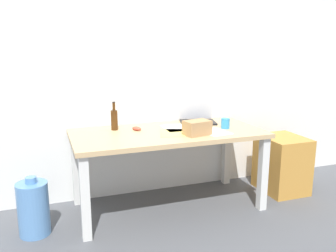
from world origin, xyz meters
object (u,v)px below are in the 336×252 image
object	(u,v)px
beer_bottle	(114,119)
coffee_mug	(225,123)
computer_mouse	(137,128)
cardboard_box	(197,128)
water_cooler_jug	(33,208)
desk	(168,141)
laptop_right	(197,117)
filing_cabinet	(282,164)

from	to	relation	value
beer_bottle	coffee_mug	bearing A→B (deg)	-16.28
computer_mouse	cardboard_box	xyz separation A→B (m)	(0.45, -0.34, 0.05)
beer_bottle	water_cooler_jug	xyz separation A→B (m)	(-0.73, -0.34, -0.60)
coffee_mug	water_cooler_jug	world-z (taller)	coffee_mug
desk	water_cooler_jug	size ratio (longest dim) A/B	3.54
laptop_right	desk	bearing A→B (deg)	-147.23
laptop_right	coffee_mug	size ratio (longest dim) A/B	4.05
desk	laptop_right	xyz separation A→B (m)	(0.40, 0.26, 0.15)
laptop_right	coffee_mug	world-z (taller)	laptop_right
desk	water_cooler_jug	xyz separation A→B (m)	(-1.17, -0.11, -0.41)
laptop_right	beer_bottle	size ratio (longest dim) A/B	1.48
cardboard_box	water_cooler_jug	size ratio (longest dim) A/B	0.46
filing_cabinet	cardboard_box	bearing A→B (deg)	-170.85
cardboard_box	filing_cabinet	xyz separation A→B (m)	(1.03, 0.17, -0.50)
water_cooler_jug	desk	bearing A→B (deg)	5.62
computer_mouse	coffee_mug	distance (m)	0.82
beer_bottle	filing_cabinet	size ratio (longest dim) A/B	0.45
laptop_right	water_cooler_jug	xyz separation A→B (m)	(-1.57, -0.37, -0.56)
beer_bottle	coffee_mug	size ratio (longest dim) A/B	2.73
coffee_mug	water_cooler_jug	xyz separation A→B (m)	(-1.71, -0.05, -0.55)
laptop_right	cardboard_box	xyz separation A→B (m)	(-0.21, -0.46, 0.01)
laptop_right	filing_cabinet	xyz separation A→B (m)	(0.82, -0.29, -0.49)
laptop_right	cardboard_box	size ratio (longest dim) A/B	1.75
desk	coffee_mug	size ratio (longest dim) A/B	17.85
cardboard_box	computer_mouse	bearing A→B (deg)	143.01
beer_bottle	water_cooler_jug	bearing A→B (deg)	-155.28
cardboard_box	filing_cabinet	distance (m)	1.16
beer_bottle	coffee_mug	xyz separation A→B (m)	(0.98, -0.29, -0.05)
laptop_right	coffee_mug	bearing A→B (deg)	-66.93
laptop_right	water_cooler_jug	distance (m)	1.71
desk	cardboard_box	bearing A→B (deg)	-45.74
desk	coffee_mug	xyz separation A→B (m)	(0.54, -0.06, 0.14)
desk	coffee_mug	world-z (taller)	coffee_mug
beer_bottle	cardboard_box	size ratio (longest dim) A/B	1.18
cardboard_box	coffee_mug	distance (m)	0.37
water_cooler_jug	laptop_right	bearing A→B (deg)	13.40
desk	beer_bottle	distance (m)	0.53
beer_bottle	computer_mouse	world-z (taller)	beer_bottle
beer_bottle	filing_cabinet	xyz separation A→B (m)	(1.66, -0.25, -0.54)
filing_cabinet	computer_mouse	bearing A→B (deg)	173.44
laptop_right	coffee_mug	distance (m)	0.35
desk	water_cooler_jug	bearing A→B (deg)	-174.38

